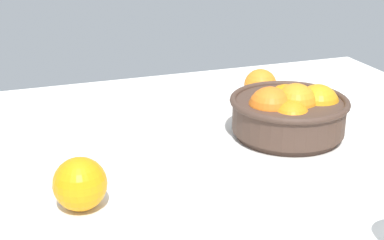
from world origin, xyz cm
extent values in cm
cube|color=white|center=(0.00, 0.00, -1.50)|extent=(132.36, 103.39, 3.00)
cylinder|color=#473328|center=(22.31, 6.26, 0.60)|extent=(19.21, 19.21, 1.20)
cylinder|color=#473328|center=(22.31, 6.26, 4.09)|extent=(20.88, 20.88, 5.77)
torus|color=#473328|center=(22.31, 6.26, 6.97)|extent=(22.08, 22.08, 1.20)
sphere|color=orange|center=(27.81, 5.33, 5.73)|extent=(8.08, 8.08, 8.08)
sphere|color=orange|center=(23.01, 9.12, 5.56)|extent=(7.17, 7.17, 7.17)
sphere|color=orange|center=(22.10, 7.34, 6.22)|extent=(7.03, 7.03, 7.03)
sphere|color=orange|center=(18.13, 5.79, 6.16)|extent=(8.07, 8.07, 8.07)
sphere|color=orange|center=(20.45, 2.01, 4.87)|extent=(7.18, 7.18, 7.18)
sphere|color=orange|center=(23.11, 5.38, 6.47)|extent=(7.92, 7.92, 7.92)
sphere|color=orange|center=(26.01, 25.83, 3.61)|extent=(7.23, 7.23, 7.23)
sphere|color=orange|center=(-18.47, -7.69, 3.90)|extent=(7.80, 7.80, 7.80)
camera|label=1|loc=(-26.53, -79.19, 41.34)|focal=52.07mm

